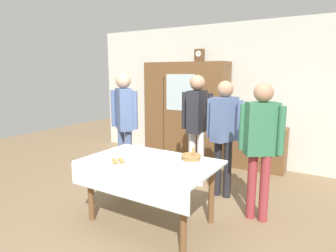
# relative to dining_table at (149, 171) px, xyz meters

# --- Properties ---
(ground_plane) EXTENTS (12.00, 12.00, 0.00)m
(ground_plane) POSITION_rel_dining_table_xyz_m (0.00, 0.23, -0.65)
(ground_plane) COLOR #846B4C
(ground_plane) RESTS_ON ground
(back_wall) EXTENTS (6.40, 0.10, 2.70)m
(back_wall) POSITION_rel_dining_table_xyz_m (0.00, 2.88, 0.70)
(back_wall) COLOR silver
(back_wall) RESTS_ON ground
(dining_table) EXTENTS (1.55, 0.98, 0.76)m
(dining_table) POSITION_rel_dining_table_xyz_m (0.00, 0.00, 0.00)
(dining_table) COLOR brown
(dining_table) RESTS_ON ground
(wall_cabinet) EXTENTS (1.74, 0.46, 1.98)m
(wall_cabinet) POSITION_rel_dining_table_xyz_m (-0.90, 2.59, 0.34)
(wall_cabinet) COLOR brown
(wall_cabinet) RESTS_ON ground
(mantel_clock) EXTENTS (0.18, 0.11, 0.24)m
(mantel_clock) POSITION_rel_dining_table_xyz_m (-0.61, 2.59, 1.45)
(mantel_clock) COLOR brown
(mantel_clock) RESTS_ON wall_cabinet
(bookshelf_low) EXTENTS (0.96, 0.35, 0.81)m
(bookshelf_low) POSITION_rel_dining_table_xyz_m (0.60, 2.64, -0.24)
(bookshelf_low) COLOR brown
(bookshelf_low) RESTS_ON ground
(book_stack) EXTENTS (0.17, 0.21, 0.06)m
(book_stack) POSITION_rel_dining_table_xyz_m (0.60, 2.64, 0.19)
(book_stack) COLOR #99332D
(book_stack) RESTS_ON bookshelf_low
(tea_cup_mid_left) EXTENTS (0.13, 0.13, 0.06)m
(tea_cup_mid_left) POSITION_rel_dining_table_xyz_m (0.17, 0.12, 0.14)
(tea_cup_mid_left) COLOR white
(tea_cup_mid_left) RESTS_ON dining_table
(tea_cup_back_edge) EXTENTS (0.13, 0.13, 0.06)m
(tea_cup_back_edge) POSITION_rel_dining_table_xyz_m (-0.58, 0.07, 0.14)
(tea_cup_back_edge) COLOR white
(tea_cup_back_edge) RESTS_ON dining_table
(tea_cup_center) EXTENTS (0.13, 0.13, 0.06)m
(tea_cup_center) POSITION_rel_dining_table_xyz_m (-0.09, 0.18, 0.14)
(tea_cup_center) COLOR silver
(tea_cup_center) RESTS_ON dining_table
(tea_cup_near_right) EXTENTS (0.13, 0.13, 0.06)m
(tea_cup_near_right) POSITION_rel_dining_table_xyz_m (0.37, 0.03, 0.14)
(tea_cup_near_right) COLOR silver
(tea_cup_near_right) RESTS_ON dining_table
(tea_cup_mid_right) EXTENTS (0.13, 0.13, 0.06)m
(tea_cup_mid_right) POSITION_rel_dining_table_xyz_m (-0.36, 0.35, 0.14)
(tea_cup_mid_right) COLOR white
(tea_cup_mid_right) RESTS_ON dining_table
(bread_basket) EXTENTS (0.24, 0.24, 0.16)m
(bread_basket) POSITION_rel_dining_table_xyz_m (0.39, 0.33, 0.14)
(bread_basket) COLOR #9E7542
(bread_basket) RESTS_ON dining_table
(pastry_plate) EXTENTS (0.28, 0.28, 0.05)m
(pastry_plate) POSITION_rel_dining_table_xyz_m (-0.26, -0.23, 0.12)
(pastry_plate) COLOR white
(pastry_plate) RESTS_ON dining_table
(spoon_mid_right) EXTENTS (0.12, 0.02, 0.01)m
(spoon_mid_right) POSITION_rel_dining_table_xyz_m (-0.52, -0.23, 0.11)
(spoon_mid_right) COLOR silver
(spoon_mid_right) RESTS_ON dining_table
(spoon_near_left) EXTENTS (0.12, 0.02, 0.01)m
(spoon_near_left) POSITION_rel_dining_table_xyz_m (0.23, -0.07, 0.11)
(spoon_near_left) COLOR silver
(spoon_near_left) RESTS_ON dining_table
(spoon_far_right) EXTENTS (0.12, 0.02, 0.01)m
(spoon_far_right) POSITION_rel_dining_table_xyz_m (0.02, -0.02, 0.11)
(spoon_far_right) COLOR silver
(spoon_far_right) RESTS_ON dining_table
(person_behind_table_left) EXTENTS (0.52, 0.37, 1.74)m
(person_behind_table_left) POSITION_rel_dining_table_xyz_m (-0.05, 1.37, 0.42)
(person_behind_table_left) COLOR silver
(person_behind_table_left) RESTS_ON ground
(person_by_cabinet) EXTENTS (0.52, 0.38, 1.76)m
(person_by_cabinet) POSITION_rel_dining_table_xyz_m (-1.09, 0.88, 0.44)
(person_by_cabinet) COLOR slate
(person_by_cabinet) RESTS_ON ground
(person_behind_table_right) EXTENTS (0.52, 0.37, 1.66)m
(person_behind_table_right) POSITION_rel_dining_table_xyz_m (1.08, 0.75, 0.36)
(person_behind_table_right) COLOR #933338
(person_behind_table_right) RESTS_ON ground
(person_near_right_end) EXTENTS (0.52, 0.41, 1.66)m
(person_near_right_end) POSITION_rel_dining_table_xyz_m (0.47, 1.17, 0.37)
(person_near_right_end) COLOR #232328
(person_near_right_end) RESTS_ON ground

